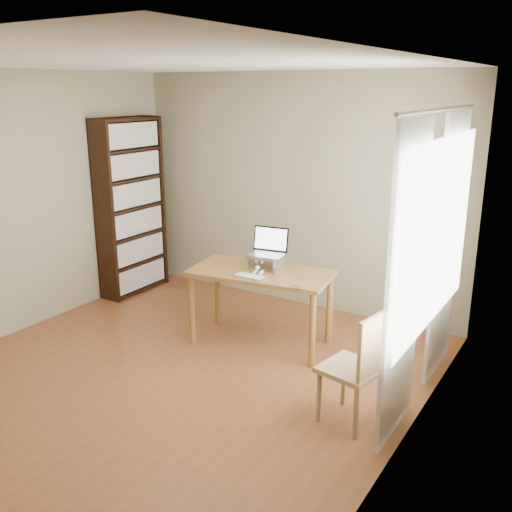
# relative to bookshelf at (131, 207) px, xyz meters

# --- Properties ---
(room) EXTENTS (4.04, 4.54, 2.64)m
(room) POSITION_rel_bookshelf_xyz_m (1.86, -1.54, 0.25)
(room) COLOR brown
(room) RESTS_ON ground
(bookshelf) EXTENTS (0.30, 0.90, 2.10)m
(bookshelf) POSITION_rel_bookshelf_xyz_m (0.00, 0.00, 0.00)
(bookshelf) COLOR black
(bookshelf) RESTS_ON ground
(curtains) EXTENTS (0.03, 1.90, 2.25)m
(curtains) POSITION_rel_bookshelf_xyz_m (3.75, -0.75, 0.12)
(curtains) COLOR silver
(curtains) RESTS_ON ground
(desk) EXTENTS (1.43, 0.87, 0.75)m
(desk) POSITION_rel_bookshelf_xyz_m (2.13, -0.49, -0.40)
(desk) COLOR brown
(desk) RESTS_ON ground
(laptop_stand) EXTENTS (0.32, 0.25, 0.13)m
(laptop_stand) POSITION_rel_bookshelf_xyz_m (2.13, -0.41, -0.22)
(laptop_stand) COLOR silver
(laptop_stand) RESTS_ON desk
(laptop) EXTENTS (0.39, 0.34, 0.25)m
(laptop) POSITION_rel_bookshelf_xyz_m (2.13, -0.35, -0.11)
(laptop) COLOR silver
(laptop) RESTS_ON laptop_stand
(keyboard) EXTENTS (0.30, 0.13, 0.02)m
(keyboard) POSITION_rel_bookshelf_xyz_m (2.15, -0.71, -0.29)
(keyboard) COLOR silver
(keyboard) RESTS_ON desk
(coaster) EXTENTS (0.10, 0.10, 0.01)m
(coaster) POSITION_rel_bookshelf_xyz_m (2.63, -0.73, -0.30)
(coaster) COLOR brown
(coaster) RESTS_ON desk
(cat) EXTENTS (0.23, 0.47, 0.14)m
(cat) POSITION_rel_bookshelf_xyz_m (2.12, -0.38, -0.24)
(cat) COLOR #463D37
(cat) RESTS_ON desk
(chair) EXTENTS (0.47, 0.47, 0.91)m
(chair) POSITION_rel_bookshelf_xyz_m (3.48, -1.30, -0.56)
(chair) COLOR tan
(chair) RESTS_ON ground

